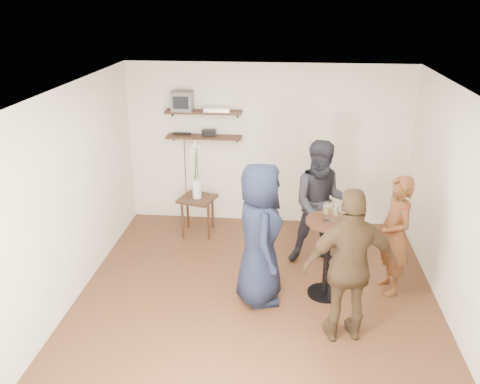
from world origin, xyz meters
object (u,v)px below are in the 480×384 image
(crt_monitor, at_px, (183,101))
(radio, at_px, (209,133))
(drinks_table, at_px, (328,247))
(person_navy, at_px, (260,234))
(person_dark, at_px, (322,204))
(side_table, at_px, (197,203))
(dvd_deck, at_px, (217,109))
(person_brown, at_px, (350,267))
(person_plaid, at_px, (395,235))

(crt_monitor, distance_m, radio, 0.64)
(drinks_table, distance_m, person_navy, 0.88)
(crt_monitor, height_order, person_dark, crt_monitor)
(crt_monitor, distance_m, person_navy, 2.87)
(side_table, xyz_separation_m, person_navy, (1.08, -1.77, 0.38))
(dvd_deck, relative_size, person_brown, 0.23)
(radio, height_order, drinks_table, radio)
(person_plaid, bearing_deg, crt_monitor, -135.07)
(radio, distance_m, drinks_table, 2.87)
(person_navy, bearing_deg, side_table, 19.28)
(drinks_table, relative_size, person_brown, 0.59)
(dvd_deck, height_order, person_plaid, dvd_deck)
(crt_monitor, height_order, drinks_table, crt_monitor)
(person_plaid, relative_size, person_brown, 0.88)
(person_plaid, bearing_deg, radio, -138.87)
(person_brown, bearing_deg, radio, -67.81)
(dvd_deck, relative_size, person_plaid, 0.26)
(person_plaid, xyz_separation_m, person_brown, (-0.66, -1.02, 0.10))
(side_table, bearing_deg, drinks_table, -39.80)
(side_table, height_order, drinks_table, drinks_table)
(person_brown, bearing_deg, drinks_table, -90.00)
(radio, xyz_separation_m, person_plaid, (2.61, -1.90, -0.74))
(drinks_table, bearing_deg, person_navy, -167.91)
(person_dark, bearing_deg, person_brown, -85.50)
(crt_monitor, relative_size, person_dark, 0.18)
(side_table, height_order, person_plaid, person_plaid)
(person_dark, height_order, person_navy, person_navy)
(person_navy, bearing_deg, dvd_deck, 7.60)
(side_table, height_order, person_brown, person_brown)
(side_table, xyz_separation_m, person_brown, (2.08, -2.42, 0.37))
(crt_monitor, relative_size, radio, 1.45)
(person_dark, height_order, person_brown, person_dark)
(dvd_deck, distance_m, side_table, 1.50)
(side_table, relative_size, person_navy, 0.35)
(drinks_table, distance_m, person_brown, 0.88)
(crt_monitor, bearing_deg, radio, 0.00)
(radio, height_order, person_plaid, radio)
(drinks_table, height_order, person_navy, person_navy)
(person_plaid, relative_size, person_dark, 0.87)
(drinks_table, height_order, person_brown, person_brown)
(dvd_deck, distance_m, radio, 0.41)
(side_table, distance_m, drinks_table, 2.49)
(dvd_deck, distance_m, person_brown, 3.58)
(side_table, xyz_separation_m, person_plaid, (2.73, -1.40, 0.27))
(person_plaid, relative_size, person_navy, 0.87)
(side_table, bearing_deg, person_dark, -21.63)
(crt_monitor, xyz_separation_m, radio, (0.40, 0.00, -0.50))
(side_table, bearing_deg, dvd_deck, 61.64)
(drinks_table, distance_m, person_plaid, 0.86)
(person_navy, bearing_deg, crt_monitor, 18.76)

